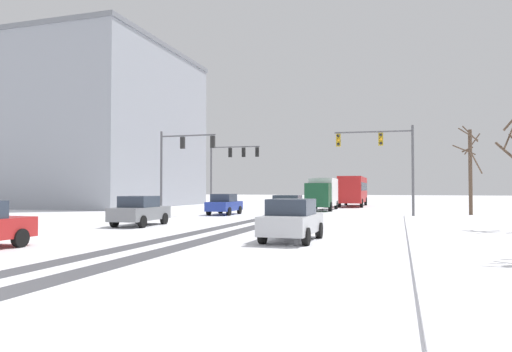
# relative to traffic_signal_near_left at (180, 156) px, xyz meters

# --- Properties ---
(wheel_track_left_lane) EXTENTS (0.95, 33.42, 0.01)m
(wheel_track_left_lane) POSITION_rel_traffic_signal_near_left_xyz_m (8.94, -11.22, -4.58)
(wheel_track_left_lane) COLOR #4C4C51
(wheel_track_left_lane) RESTS_ON ground
(wheel_track_right_lane) EXTENTS (0.85, 33.42, 0.01)m
(wheel_track_right_lane) POSITION_rel_traffic_signal_near_left_xyz_m (7.28, -11.22, -4.58)
(wheel_track_right_lane) COLOR #4C4C51
(wheel_track_right_lane) RESTS_ON ground
(sidewalk_kerb_right) EXTENTS (4.00, 33.42, 0.12)m
(sidewalk_kerb_right) POSITION_rel_traffic_signal_near_left_xyz_m (18.51, -12.74, -4.52)
(sidewalk_kerb_right) COLOR white
(sidewalk_kerb_right) RESTS_ON ground
(traffic_signal_near_left) EXTENTS (4.62, 0.40, 6.50)m
(traffic_signal_near_left) POSITION_rel_traffic_signal_near_left_xyz_m (0.00, 0.00, 0.00)
(traffic_signal_near_left) COLOR #56565B
(traffic_signal_near_left) RESTS_ON ground
(traffic_signal_near_right) EXTENTS (5.50, 0.73, 6.50)m
(traffic_signal_near_right) POSITION_rel_traffic_signal_near_left_xyz_m (15.23, 1.81, 0.04)
(traffic_signal_near_right) COLOR #56565B
(traffic_signal_near_right) RESTS_ON ground
(traffic_signal_far_left) EXTENTS (5.03, 0.55, 6.50)m
(traffic_signal_far_left) POSITION_rel_traffic_signal_near_left_xyz_m (0.42, 10.08, 0.18)
(traffic_signal_far_left) COLOR #56565B
(traffic_signal_far_left) RESTS_ON ground
(car_blue_lead) EXTENTS (1.89, 4.13, 1.62)m
(car_blue_lead) POSITION_rel_traffic_signal_near_left_xyz_m (3.13, 1.50, -3.76)
(car_blue_lead) COLOR #233899
(car_blue_lead) RESTS_ON ground
(car_dark_green_second) EXTENTS (2.02, 4.19, 1.62)m
(car_dark_green_second) POSITION_rel_traffic_signal_near_left_xyz_m (9.51, -3.96, -3.76)
(car_dark_green_second) COLOR #194C2D
(car_dark_green_second) RESTS_ON ground
(car_grey_third) EXTENTS (1.99, 4.18, 1.62)m
(car_grey_third) POSITION_rel_traffic_signal_near_left_xyz_m (2.67, -10.04, -3.76)
(car_grey_third) COLOR slate
(car_grey_third) RESTS_ON ground
(car_silver_fourth) EXTENTS (1.88, 4.13, 1.62)m
(car_silver_fourth) POSITION_rel_traffic_signal_near_left_xyz_m (12.25, -14.85, -3.76)
(car_silver_fourth) COLOR #B7BABF
(car_silver_fourth) RESTS_ON ground
(bus_oncoming) EXTENTS (2.75, 11.02, 3.38)m
(bus_oncoming) POSITION_rel_traffic_signal_near_left_xyz_m (11.05, 22.47, -2.59)
(bus_oncoming) COLOR #B21E1E
(bus_oncoming) RESTS_ON ground
(box_truck_delivery) EXTENTS (2.42, 7.44, 3.02)m
(box_truck_delivery) POSITION_rel_traffic_signal_near_left_xyz_m (9.22, 11.40, -2.95)
(box_truck_delivery) COLOR #194C2D
(box_truck_delivery) RESTS_ON ground
(bare_tree_sidewalk_far) EXTENTS (2.20, 2.13, 6.88)m
(bare_tree_sidewalk_far) POSITION_rel_traffic_signal_near_left_xyz_m (21.44, 6.77, -0.96)
(bare_tree_sidewalk_far) COLOR brown
(bare_tree_sidewalk_far) RESTS_ON ground
(office_building_far_left_block) EXTENTS (21.45, 21.98, 18.35)m
(office_building_far_left_block) POSITION_rel_traffic_signal_near_left_xyz_m (-19.39, 14.64, 4.60)
(office_building_far_left_block) COLOR #9399A3
(office_building_far_left_block) RESTS_ON ground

